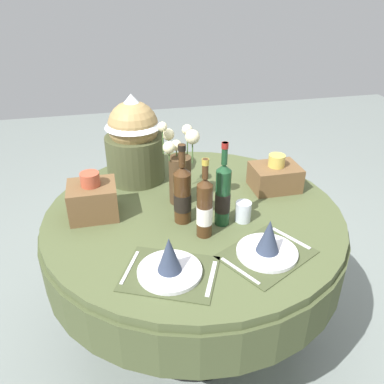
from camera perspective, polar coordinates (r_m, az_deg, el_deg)
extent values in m
plane|color=gray|center=(2.34, 0.20, -18.84)|extent=(8.00, 8.00, 0.00)
cylinder|color=#4C5633|center=(1.85, 0.24, -3.21)|extent=(1.37, 1.37, 0.04)
cylinder|color=#464F2E|center=(1.92, 0.23, -6.36)|extent=(1.40, 1.40, 0.21)
cylinder|color=black|center=(2.07, 0.22, -11.84)|extent=(0.12, 0.12, 0.70)
cylinder|color=black|center=(2.33, 0.20, -18.60)|extent=(0.69, 0.69, 0.03)
cube|color=#41492B|center=(1.49, -3.22, -11.65)|extent=(0.42, 0.38, 0.00)
cylinder|color=white|center=(1.48, -3.23, -11.36)|extent=(0.24, 0.24, 0.02)
cone|color=#2D384C|center=(1.43, -3.32, -8.99)|extent=(0.09, 0.09, 0.14)
cube|color=silver|center=(1.52, -8.98, -10.67)|extent=(0.09, 0.18, 0.00)
cube|color=silver|center=(1.46, 2.82, -12.34)|extent=(0.09, 0.18, 0.00)
cube|color=#41492B|center=(1.60, 10.75, -8.82)|extent=(0.42, 0.39, 0.00)
cylinder|color=white|center=(1.59, 10.78, -8.54)|extent=(0.24, 0.24, 0.02)
cone|color=#2D384C|center=(1.55, 11.05, -6.25)|extent=(0.09, 0.09, 0.14)
cube|color=silver|center=(1.50, 6.94, -11.22)|extent=(0.10, 0.17, 0.00)
cube|color=silver|center=(1.70, 14.09, -6.49)|extent=(0.10, 0.17, 0.00)
cylinder|color=#47331E|center=(1.86, -1.73, 1.77)|extent=(0.10, 0.10, 0.23)
sphere|color=beige|center=(1.86, -3.44, 8.32)|extent=(0.06, 0.06, 0.06)
cylinder|color=#4C7038|center=(1.88, -3.40, 6.96)|extent=(0.01, 0.01, 0.06)
sphere|color=beige|center=(1.70, 0.14, 7.99)|extent=(0.06, 0.06, 0.06)
cylinder|color=#4C7038|center=(1.73, 0.14, 5.74)|extent=(0.01, 0.01, 0.10)
sphere|color=beige|center=(1.80, -2.29, 6.77)|extent=(0.05, 0.05, 0.05)
cylinder|color=#4C7038|center=(1.81, -2.26, 5.77)|extent=(0.01, 0.01, 0.04)
sphere|color=beige|center=(1.80, -0.62, 8.99)|extent=(0.05, 0.05, 0.05)
cylinder|color=#4C7038|center=(1.83, -0.61, 7.05)|extent=(0.01, 0.01, 0.10)
sphere|color=beige|center=(1.80, -4.31, 9.40)|extent=(0.04, 0.04, 0.04)
cylinder|color=#4C7038|center=(1.83, -4.23, 7.27)|extent=(0.01, 0.01, 0.12)
sphere|color=beige|center=(1.75, -3.35, 6.44)|extent=(0.06, 0.06, 0.06)
cylinder|color=#4C7038|center=(1.77, -3.31, 5.22)|extent=(0.01, 0.01, 0.05)
cylinder|color=#422814|center=(1.71, -1.38, -0.84)|extent=(0.08, 0.08, 0.23)
cylinder|color=black|center=(1.72, -1.37, -1.38)|extent=(0.08, 0.08, 0.08)
cone|color=#422814|center=(1.65, -1.43, 3.19)|extent=(0.08, 0.08, 0.03)
cylinder|color=#422814|center=(1.62, -1.46, 5.27)|extent=(0.03, 0.03, 0.10)
cylinder|color=black|center=(1.60, -1.48, 6.45)|extent=(0.03, 0.03, 0.02)
cylinder|color=#194223|center=(1.69, 4.46, -0.85)|extent=(0.07, 0.07, 0.26)
cylinder|color=black|center=(1.70, 4.44, -1.45)|extent=(0.07, 0.07, 0.09)
cone|color=#194223|center=(1.62, 4.66, 3.55)|extent=(0.07, 0.07, 0.03)
cylinder|color=#194223|center=(1.60, 4.75, 5.55)|extent=(0.02, 0.02, 0.09)
cylinder|color=maroon|center=(1.58, 4.80, 6.73)|extent=(0.03, 0.03, 0.02)
cylinder|color=#422814|center=(1.62, 1.79, -2.72)|extent=(0.07, 0.07, 0.24)
cylinder|color=silver|center=(1.63, 1.78, -3.29)|extent=(0.07, 0.07, 0.08)
cone|color=#422814|center=(1.55, 1.86, 1.47)|extent=(0.07, 0.07, 0.03)
cylinder|color=#422814|center=(1.52, 1.90, 3.35)|extent=(0.02, 0.02, 0.08)
cylinder|color=#B29933|center=(1.51, 1.91, 4.36)|extent=(0.03, 0.03, 0.02)
cylinder|color=silver|center=(1.76, 7.41, -2.83)|extent=(0.07, 0.07, 0.09)
cylinder|color=#474C2D|center=(2.10, -8.16, 4.94)|extent=(0.30, 0.30, 0.24)
sphere|color=#9E7F4C|center=(2.03, -8.50, 9.37)|extent=(0.26, 0.26, 0.26)
cone|color=silver|center=(2.01, -8.68, 11.60)|extent=(0.29, 0.29, 0.17)
cube|color=brown|center=(1.82, -14.12, -1.17)|extent=(0.21, 0.19, 0.15)
cylinder|color=#B24C33|center=(1.77, -14.54, 1.80)|extent=(0.08, 0.08, 0.06)
cube|color=brown|center=(2.04, 11.89, 2.11)|extent=(0.24, 0.18, 0.12)
cylinder|color=gold|center=(2.00, 12.15, 4.45)|extent=(0.08, 0.08, 0.06)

